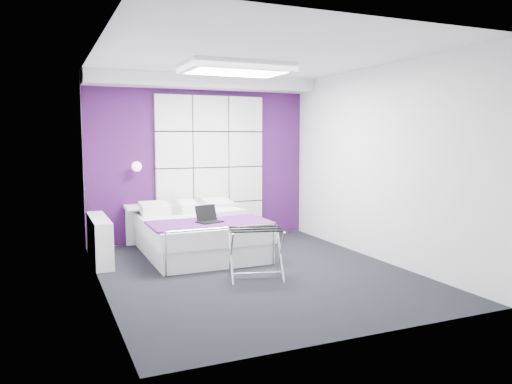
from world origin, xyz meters
The scene contains 15 objects.
floor centered at (0.00, 0.00, 0.00)m, with size 4.40×4.40×0.00m, color black.
ceiling centered at (0.00, 0.00, 2.60)m, with size 4.40×4.40×0.00m, color white.
wall_back centered at (0.00, 2.20, 1.30)m, with size 3.60×3.60×0.00m, color silver.
wall_left centered at (-1.80, 0.00, 1.30)m, with size 4.40×4.40×0.00m, color silver.
wall_right centered at (1.80, 0.00, 1.30)m, with size 4.40×4.40×0.00m, color silver.
accent_wall centered at (0.00, 2.19, 1.30)m, with size 3.58×0.02×2.58m, color #3E1049.
soffit centered at (0.00, 1.95, 2.50)m, with size 3.58×0.50×0.20m, color white.
headboard centered at (0.15, 2.14, 1.17)m, with size 1.80×0.08×2.30m, color silver, non-canonical shape.
skylight centered at (0.00, 0.60, 2.55)m, with size 1.36×0.86×0.12m, color white, non-canonical shape.
wall_lamp centered at (-1.05, 2.06, 1.22)m, with size 0.15×0.15×0.15m, color white.
radiator centered at (-1.69, 1.30, 0.30)m, with size 0.22×1.20×0.60m, color white.
bed centered at (-0.34, 1.19, 0.28)m, with size 1.58×1.90×0.67m.
nightstand centered at (-0.99, 2.02, 0.61)m, with size 0.50×0.39×0.06m, color white.
luggage_rack centered at (-0.09, -0.27, 0.30)m, with size 0.61×0.45×0.60m.
laptop centered at (-0.35, 0.72, 0.59)m, with size 0.32×0.23×0.23m.
Camera 1 is at (-2.36, -5.52, 1.66)m, focal length 35.00 mm.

